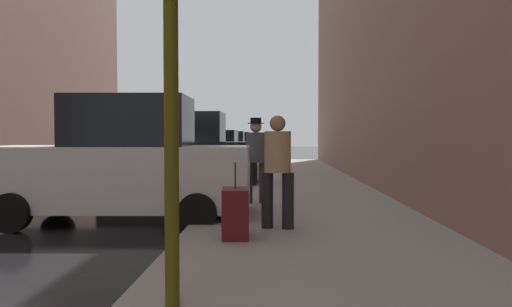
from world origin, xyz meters
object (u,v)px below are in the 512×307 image
Objects in this scene: parked_silver_sedan at (211,152)px; fire_hydrant at (248,165)px; pedestrian_in_tan_coat at (278,165)px; rolling_suitcase at (235,213)px; parked_white_van at (122,165)px; parked_dark_green_sedan at (232,146)px; pedestrian_with_beanie at (256,156)px; parked_gray_coupe at (224,149)px; parked_black_suv at (183,153)px.

fire_hydrant is (1.80, -3.77, -0.35)m from parked_silver_sedan.
rolling_suitcase is at bearing -128.76° from pedestrian_in_tan_coat.
rolling_suitcase is (0.36, -10.88, -0.01)m from fire_hydrant.
parked_silver_sedan reaches higher than rolling_suitcase.
parked_white_van is 23.87m from parked_dark_green_sedan.
rolling_suitcase is (2.17, -1.98, -0.54)m from parked_white_van.
parked_dark_green_sedan is at bearing 95.96° from pedestrian_with_beanie.
parked_gray_coupe and parked_dark_green_sedan have the same top height.
parked_gray_coupe is at bearing 97.94° from pedestrian_with_beanie.
parked_black_suv is at bearing 117.62° from pedestrian_with_beanie.
parked_gray_coupe is 5.59m from parked_dark_green_sedan.
pedestrian_with_beanie is at bearing -62.38° from parked_black_suv.
pedestrian_with_beanie reaches higher than fire_hydrant.
parked_white_van reaches higher than parked_silver_sedan.
parked_silver_sedan is 14.19m from pedestrian_in_tan_coat.
fire_hydrant is at bearing -64.41° from parked_silver_sedan.
parked_silver_sedan is 4.19m from fire_hydrant.
parked_silver_sedan is at bearing 90.00° from parked_black_suv.
parked_black_suv is at bearing 105.09° from rolling_suitcase.
rolling_suitcase is at bearing -74.91° from parked_black_suv.
parked_dark_green_sedan is at bearing 90.00° from parked_white_van.
pedestrian_with_beanie is 1.71× the size of rolling_suitcase.
parked_dark_green_sedan is 4.08× the size of rolling_suitcase.
parked_white_van is 2.72× the size of pedestrian_in_tan_coat.
pedestrian_in_tan_coat reaches higher than parked_silver_sedan.
pedestrian_in_tan_coat is 1.12m from rolling_suitcase.
pedestrian_in_tan_coat is at bearing -24.39° from parked_white_van.
pedestrian_in_tan_coat is (2.75, -25.12, 0.26)m from parked_dark_green_sedan.
parked_white_van is at bearing -90.00° from parked_gray_coupe.
parked_white_van reaches higher than pedestrian_in_tan_coat.
pedestrian_in_tan_coat is at bearing -69.35° from parked_black_suv.
parked_white_van is 2.83m from pedestrian_with_beanie.
parked_black_suv is 6.57× the size of fire_hydrant.
parked_white_van is 1.00× the size of parked_black_suv.
rolling_suitcase is at bearing -92.51° from pedestrian_with_beanie.
parked_white_van is 2.61× the size of pedestrian_with_beanie.
parked_black_suv is 5.01m from pedestrian_with_beanie.
parked_white_van is at bearing 137.61° from rolling_suitcase.
parked_white_van is 1.10× the size of parked_dark_green_sedan.
parked_dark_green_sedan reaches higher than rolling_suitcase.
fire_hydrant is 7.33m from pedestrian_with_beanie.
parked_gray_coupe is (0.00, 18.28, -0.18)m from parked_white_van.
parked_black_suv is at bearing -90.00° from parked_gray_coupe.
pedestrian_with_beanie is (2.32, -11.05, 0.29)m from parked_silver_sedan.
fire_hydrant is at bearing -83.13° from parked_dark_green_sedan.
parked_gray_coupe is 4.07× the size of rolling_suitcase.
parked_gray_coupe is (0.00, 5.62, 0.00)m from parked_silver_sedan.
fire_hydrant is at bearing 94.09° from pedestrian_with_beanie.
pedestrian_in_tan_coat is at bearing 51.24° from rolling_suitcase.
pedestrian_with_beanie is at bearing 34.80° from parked_white_van.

